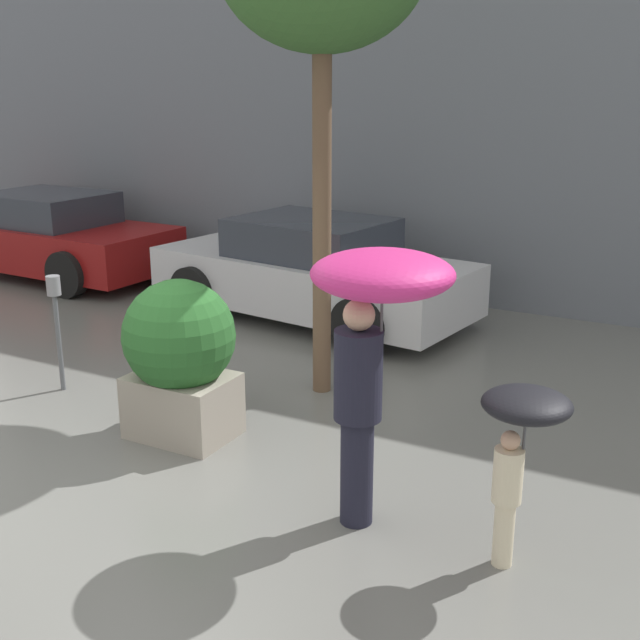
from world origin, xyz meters
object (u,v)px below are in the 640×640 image
Objects in this scene: person_adult at (375,316)px; parking_meter at (56,309)px; planter_box at (180,354)px; person_child at (521,431)px; parked_car_far at (50,237)px; parked_car_near at (312,272)px.

person_adult reaches higher than parking_meter.
planter_box reaches higher than person_child.
planter_box is 7.08m from parked_car_far.
person_child is (1.05, -0.03, -0.61)m from person_adult.
planter_box is at bearing -160.93° from parked_car_near.
person_adult is 9.24m from parked_car_far.
parked_car_near is (-2.93, 4.43, -0.94)m from person_adult.
planter_box is 0.72× the size of person_adult.
parked_car_far is at bearing 118.89° from person_child.
parked_car_far is (-9.01, 4.62, -0.33)m from person_child.
person_adult is 5.39m from parked_car_near.
person_adult is 0.46× the size of parked_car_far.
planter_box is 1.19× the size of parking_meter.
parked_car_near is (-0.79, 3.87, -0.14)m from planter_box.
person_adult reaches higher than parked_car_near.
person_adult reaches higher than person_child.
planter_box is at bearing 144.17° from person_adult.
planter_box is at bearing -9.41° from parking_meter.
person_child is 5.99m from parked_car_near.
parked_car_far is at bearing 128.99° from person_adult.
planter_box is 0.33× the size of parked_car_far.
person_adult is at bearing -14.80° from planter_box.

